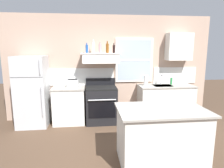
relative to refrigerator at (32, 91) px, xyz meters
name	(u,v)px	position (x,y,z in m)	size (l,w,h in m)	color
ground_plane	(123,163)	(1.90, -1.84, -0.84)	(16.00, 16.00, 0.00)	#4C3828
back_wall	(111,68)	(1.93, 0.39, 0.51)	(5.40, 0.11, 2.70)	tan
refrigerator	(32,91)	(0.00, 0.00, 0.00)	(0.70, 0.72, 1.68)	#B7BABC
counter_left_of_stove	(69,105)	(0.85, 0.06, -0.39)	(0.79, 0.63, 0.91)	silver
toaster	(73,83)	(0.95, 0.10, 0.17)	(0.30, 0.20, 0.19)	silver
stove_range	(101,104)	(1.65, 0.02, -0.38)	(0.76, 0.69, 1.09)	black
range_hood_shelf	(101,58)	(1.65, 0.12, 0.78)	(0.96, 0.52, 0.24)	white
bottle_blue_liqueur	(87,49)	(1.32, 0.16, 1.01)	(0.07, 0.07, 0.25)	#1E478C
bottle_clear_tall	(93,47)	(1.48, 0.15, 1.04)	(0.06, 0.06, 0.33)	silver
bottle_rose_pink	(100,48)	(1.64, 0.11, 1.02)	(0.07, 0.07, 0.27)	#C67F84
bottle_amber_wine	(107,48)	(1.82, 0.09, 1.02)	(0.07, 0.07, 0.28)	brown
bottle_balsamic_dark	(114,49)	(1.97, 0.09, 1.00)	(0.06, 0.06, 0.24)	black
counter_right_with_sink	(165,102)	(3.35, 0.06, -0.38)	(1.43, 0.63, 0.91)	silver
sink_faucet	(161,78)	(3.25, 0.16, 0.24)	(0.03, 0.17, 0.28)	silver
paper_towel_roll	(146,81)	(2.80, 0.06, 0.20)	(0.11, 0.11, 0.27)	white
dish_soap_bottle	(171,81)	(3.53, 0.16, 0.16)	(0.06, 0.06, 0.18)	#268C3F
kitchen_island	(160,135)	(2.51, -1.86, -0.38)	(1.40, 0.90, 0.91)	silver
upper_cabinet_right	(179,47)	(3.70, 0.20, 1.06)	(0.64, 0.32, 0.70)	silver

